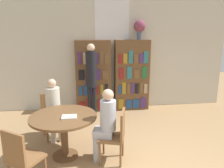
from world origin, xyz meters
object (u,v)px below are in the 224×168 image
object	(u,v)px
chair_far_side	(116,134)
seated_reader_right	(105,121)
bookshelf_left	(93,76)
chair_left_side	(52,113)
reading_table	(64,123)
librarian_standing	(91,74)
seated_reader_left	(54,106)
chair_near_camera	(21,156)
flower_vase	(140,27)
bookshelf_right	(132,75)

from	to	relation	value
chair_far_side	seated_reader_right	world-z (taller)	seated_reader_right
bookshelf_left	seated_reader_right	bearing A→B (deg)	-87.32
chair_left_side	reading_table	bearing A→B (deg)	90.00
chair_left_side	chair_far_side	size ratio (longest dim) A/B	1.00
chair_left_side	librarian_standing	size ratio (longest dim) A/B	0.48
reading_table	seated_reader_left	distance (m)	0.72
seated_reader_right	reading_table	bearing A→B (deg)	90.00
chair_left_side	seated_reader_left	xyz separation A→B (m)	(0.06, -0.17, 0.21)
bookshelf_left	chair_near_camera	bearing A→B (deg)	-109.58
chair_near_camera	seated_reader_right	distance (m)	1.33
bookshelf_left	chair_left_side	bearing A→B (deg)	-122.27
bookshelf_left	seated_reader_right	world-z (taller)	bookshelf_left
bookshelf_left	chair_left_side	world-z (taller)	bookshelf_left
chair_left_side	seated_reader_right	xyz separation A→B (m)	(1.01, -1.03, 0.21)
reading_table	chair_far_side	xyz separation A→B (m)	(0.87, -0.24, -0.12)
chair_left_side	chair_far_side	world-z (taller)	same
chair_far_side	librarian_standing	bearing A→B (deg)	25.14
bookshelf_left	flower_vase	bearing A→B (deg)	0.22
chair_near_camera	chair_far_side	xyz separation A→B (m)	(1.36, 0.51, 0.00)
chair_far_side	seated_reader_right	size ratio (longest dim) A/B	0.72
reading_table	librarian_standing	size ratio (longest dim) A/B	0.61
chair_far_side	seated_reader_left	world-z (taller)	seated_reader_left
bookshelf_left	chair_left_side	xyz separation A→B (m)	(-0.89, -1.42, -0.45)
bookshelf_right	seated_reader_left	distance (m)	2.47
bookshelf_right	chair_left_side	bearing A→B (deg)	-143.87
flower_vase	chair_left_side	xyz separation A→B (m)	(-2.13, -1.42, -1.72)
bookshelf_right	seated_reader_left	bearing A→B (deg)	-139.86
bookshelf_right	chair_far_side	world-z (taller)	bookshelf_right
chair_left_side	seated_reader_left	size ratio (longest dim) A/B	0.72
bookshelf_left	bookshelf_right	size ratio (longest dim) A/B	1.00
bookshelf_left	flower_vase	distance (m)	1.77
reading_table	seated_reader_right	xyz separation A→B (m)	(0.69, -0.19, 0.09)
bookshelf_left	reading_table	size ratio (longest dim) A/B	1.70
chair_far_side	seated_reader_right	distance (m)	0.28
chair_far_side	chair_near_camera	bearing A→B (deg)	126.00
seated_reader_left	librarian_standing	world-z (taller)	librarian_standing
reading_table	seated_reader_left	world-z (taller)	seated_reader_left
flower_vase	chair_near_camera	size ratio (longest dim) A/B	0.56
seated_reader_right	flower_vase	bearing A→B (deg)	-9.23
seated_reader_left	seated_reader_right	world-z (taller)	seated_reader_right
flower_vase	chair_far_side	size ratio (longest dim) A/B	0.56
bookshelf_left	bookshelf_right	distance (m)	1.05
flower_vase	chair_far_side	xyz separation A→B (m)	(-0.94, -2.50, -1.72)
librarian_standing	bookshelf_right	bearing A→B (deg)	24.40
bookshelf_right	chair_far_side	bearing A→B (deg)	-106.90
bookshelf_right	chair_left_side	size ratio (longest dim) A/B	2.13
chair_near_camera	librarian_standing	size ratio (longest dim) A/B	0.48
bookshelf_left	flower_vase	size ratio (longest dim) A/B	3.79
bookshelf_right	chair_near_camera	xyz separation A→B (m)	(-2.12, -3.01, -0.45)
flower_vase	chair_near_camera	distance (m)	4.16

